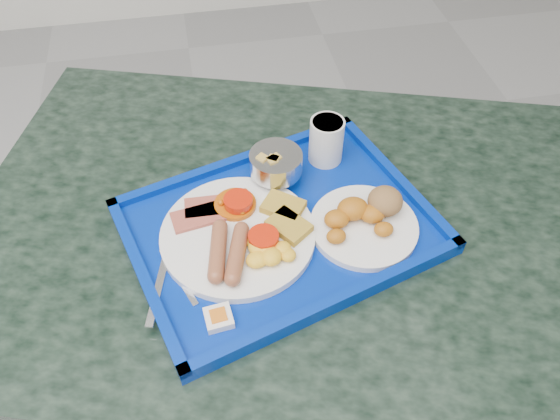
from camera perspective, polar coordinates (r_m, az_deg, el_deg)
name	(u,v)px	position (r m, az deg, el deg)	size (l,w,h in m)	color
table	(299,282)	(1.10, 2.02, -7.49)	(1.36, 1.11, 0.74)	gray
tray	(280,228)	(0.93, 0.00, -1.89)	(0.58, 0.49, 0.03)	#032696
main_plate	(242,235)	(0.90, -3.96, -2.57)	(0.26, 0.26, 0.04)	white
bread_plate	(366,218)	(0.92, 8.96, -0.87)	(0.18, 0.18, 0.06)	white
fruit_bowl	(276,164)	(0.97, -0.45, 4.85)	(0.09, 0.09, 0.07)	silver
juice_cup	(326,139)	(1.01, 4.86, 7.37)	(0.06, 0.06, 0.09)	silver
spoon	(189,247)	(0.90, -9.44, -3.81)	(0.08, 0.16, 0.01)	silver
knife	(161,278)	(0.88, -12.34, -6.98)	(0.01, 0.17, 0.00)	silver
jam_packet	(219,318)	(0.82, -6.43, -11.13)	(0.04, 0.04, 0.02)	white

